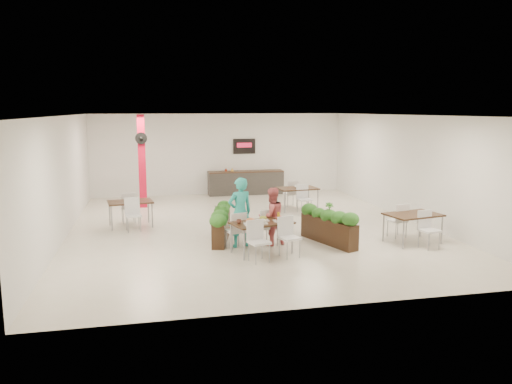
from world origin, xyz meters
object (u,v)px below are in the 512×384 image
red_column (142,160)px  side_table_c (413,218)px  side_table_a (130,205)px  diner_woman (272,216)px  service_counter (246,182)px  planter_right (329,224)px  side_table_b (297,191)px  diner_man (240,212)px  planter_left (221,221)px  main_table (262,227)px

red_column → side_table_c: size_ratio=1.92×
side_table_a → diner_woman: bearing=-46.8°
service_counter → side_table_a: size_ratio=1.80×
planter_right → diner_woman: bearing=173.5°
diner_woman → side_table_c: (3.56, -0.57, -0.09)m
side_table_b → side_table_c: same height
diner_woman → red_column: bearing=-76.8°
red_column → service_counter: 4.56m
planter_right → red_column: bearing=128.2°
diner_man → planter_right: (2.25, -0.16, -0.36)m
planter_right → side_table_c: size_ratio=1.15×
planter_right → side_table_a: size_ratio=1.16×
diner_man → side_table_b: size_ratio=1.05×
diner_man → service_counter: bearing=-118.0°
diner_man → planter_left: (-0.37, 0.70, -0.35)m
planter_left → service_counter: bearing=73.8°
main_table → diner_woman: 0.78m
service_counter → planter_right: 7.76m
planter_left → planter_right: 2.75m
planter_left → side_table_b: bearing=48.0°
red_column → side_table_b: (5.11, -1.56, -1.00)m
main_table → diner_woman: (0.41, 0.66, 0.09)m
main_table → side_table_b: bearing=64.0°
side_table_a → side_table_c: (7.07, -3.35, 0.00)m
main_table → side_table_b: (2.35, 4.81, 0.00)m
diner_man → diner_woman: bearing=164.1°
red_column → side_table_a: size_ratio=1.92×
main_table → side_table_a: bearing=132.1°
service_counter → planter_right: (0.62, -7.74, 0.01)m
service_counter → diner_woman: service_counter is taller
diner_woman → planter_left: bearing=-46.8°
diner_man → planter_right: diner_man is taller
diner_woman → side_table_a: diner_woman is taller
diner_woman → planter_right: 1.47m
red_column → main_table: size_ratio=1.69×
red_column → diner_man: (2.37, -5.71, -0.78)m
planter_left → side_table_c: (4.73, -1.26, 0.12)m
diner_man → side_table_a: size_ratio=1.04×
diner_man → side_table_b: bearing=-139.3°
side_table_b → side_table_c: 4.99m
side_table_c → side_table_a: bearing=143.5°
diner_man → planter_left: bearing=-78.2°
service_counter → diner_man: 7.75m
red_column → planter_left: size_ratio=1.66×
diner_man → diner_woman: (0.80, 0.00, -0.14)m
planter_right → main_table: bearing=-165.1°
red_column → planter_right: bearing=-51.8°
diner_woman → side_table_a: 4.48m
main_table → side_table_c: bearing=1.3°
diner_woman → planter_left: diner_woman is taller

